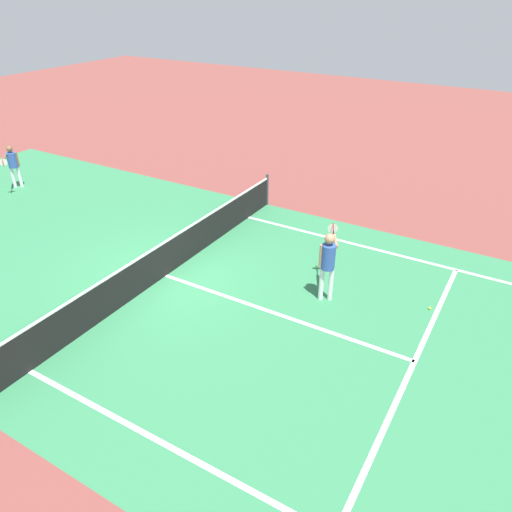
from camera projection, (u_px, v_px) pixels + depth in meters
ground_plane at (166, 276)px, 12.65m from camera, size 60.00×60.00×0.00m
court_surface_inbounds at (166, 276)px, 12.65m from camera, size 10.62×24.40×0.00m
line_sideline_right at (438, 265)px, 13.10m from camera, size 0.10×11.89×0.01m
line_service_near at (415, 361)px, 9.82m from camera, size 8.22×0.10×0.01m
line_center_service at (275, 313)px, 11.23m from camera, size 0.10×6.40×0.01m
net at (164, 259)px, 12.41m from camera, size 10.71×0.09×1.07m
player_near at (328, 259)px, 11.21m from camera, size 1.20×0.59×1.75m
player_far at (12, 162)px, 17.49m from camera, size 0.96×0.83×1.55m
tennis_ball_mid_court at (430, 308)px, 11.35m from camera, size 0.07×0.07×0.07m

